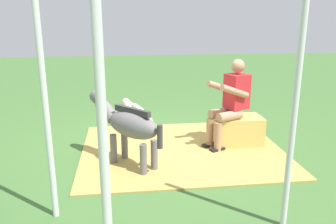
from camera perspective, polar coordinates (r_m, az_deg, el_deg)
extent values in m
plane|color=#426B33|center=(5.40, -1.09, -5.63)|extent=(24.00, 24.00, 0.00)
cube|color=tan|center=(5.24, 2.30, -6.15)|extent=(2.94, 2.43, 0.02)
cube|color=tan|center=(5.49, 11.34, -3.05)|extent=(0.72, 0.45, 0.45)
cylinder|color=tan|center=(5.19, 10.05, -0.65)|extent=(0.42, 0.28, 0.14)
cylinder|color=tan|center=(5.16, 8.18, -4.14)|extent=(0.11, 0.11, 0.45)
cube|color=black|center=(5.23, 8.10, -6.17)|extent=(0.24, 0.18, 0.06)
cylinder|color=tan|center=(5.33, 8.68, -0.13)|extent=(0.42, 0.28, 0.14)
cylinder|color=tan|center=(5.31, 6.85, -3.51)|extent=(0.11, 0.11, 0.45)
cube|color=black|center=(5.37, 6.79, -5.49)|extent=(0.24, 0.18, 0.06)
cube|color=red|center=(5.30, 11.20, 3.34)|extent=(0.38, 0.37, 0.52)
cylinder|color=tan|center=(5.06, 10.87, 3.34)|extent=(0.50, 0.28, 0.26)
cylinder|color=tan|center=(5.30, 8.62, 4.01)|extent=(0.50, 0.28, 0.26)
sphere|color=tan|center=(5.24, 11.42, 7.40)|extent=(0.20, 0.20, 0.20)
ellipsoid|color=slate|center=(4.51, -5.81, -2.13)|extent=(0.80, 0.84, 0.34)
cylinder|color=slate|center=(4.78, -8.90, -6.05)|extent=(0.09, 0.09, 0.42)
cylinder|color=slate|center=(4.90, -7.13, -5.41)|extent=(0.09, 0.09, 0.42)
cylinder|color=slate|center=(4.40, -4.06, -7.89)|extent=(0.09, 0.09, 0.42)
cylinder|color=slate|center=(4.53, -2.28, -7.12)|extent=(0.09, 0.09, 0.42)
cylinder|color=slate|center=(4.85, -9.96, 0.20)|extent=(0.38, 0.39, 0.33)
ellipsoid|color=slate|center=(4.94, -11.39, 2.36)|extent=(0.33, 0.34, 0.20)
cube|color=#3A3838|center=(4.46, -5.88, 0.19)|extent=(0.45, 0.48, 0.08)
cylinder|color=#3A3838|center=(4.22, -1.34, -4.07)|extent=(0.07, 0.07, 0.30)
ellipsoid|color=beige|center=(6.05, -4.70, -1.46)|extent=(0.64, 0.96, 0.36)
cube|color=beige|center=(6.57, -6.27, -1.26)|extent=(0.31, 0.34, 0.10)
cylinder|color=beige|center=(6.54, -6.37, 0.38)|extent=(0.26, 0.33, 0.30)
ellipsoid|color=beige|center=(6.68, -6.88, 1.42)|extent=(0.24, 0.33, 0.20)
cube|color=#F2EDC5|center=(6.06, -5.00, 0.55)|extent=(0.21, 0.44, 0.08)
cylinder|color=#268C3F|center=(6.17, 15.23, -2.50)|extent=(0.07, 0.07, 0.18)
cone|color=#268C3F|center=(6.13, 15.31, -1.44)|extent=(0.06, 0.06, 0.06)
cylinder|color=silver|center=(3.25, 20.02, 0.21)|extent=(0.06, 0.06, 2.31)
cylinder|color=silver|center=(3.42, -19.46, 0.99)|extent=(0.06, 0.06, 2.31)
cylinder|color=silver|center=(2.08, -10.43, -7.83)|extent=(0.06, 0.06, 2.31)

